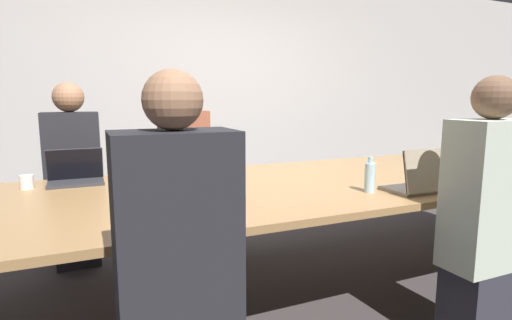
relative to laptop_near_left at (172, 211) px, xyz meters
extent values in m
plane|color=#383333|center=(1.02, 0.60, -0.83)|extent=(24.00, 24.00, 0.00)
cube|color=#BCB7B2|center=(1.02, 2.77, 0.57)|extent=(12.00, 0.06, 2.80)
cube|color=#9E7547|center=(1.02, 0.60, -0.09)|extent=(4.62, 1.50, 0.04)
cylinder|color=#4C4C51|center=(3.16, 1.17, -0.47)|extent=(0.08, 0.08, 0.72)
cube|color=silver|center=(0.00, 0.04, -0.06)|extent=(0.32, 0.21, 0.02)
cube|color=silver|center=(0.00, -0.04, 0.06)|extent=(0.33, 0.08, 0.21)
cube|color=silver|center=(0.00, -0.03, 0.05)|extent=(0.32, 0.08, 0.20)
cube|color=#232328|center=(-0.07, -0.41, 0.00)|extent=(0.40, 0.24, 0.76)
sphere|color=#9E7051|center=(-0.07, -0.41, 0.48)|extent=(0.19, 0.19, 0.19)
cube|color=gray|center=(1.48, 0.10, -0.06)|extent=(0.33, 0.24, 0.02)
cube|color=gray|center=(1.48, -0.01, 0.08)|extent=(0.34, 0.06, 0.25)
cube|color=black|center=(1.48, 0.00, 0.07)|extent=(0.33, 0.06, 0.24)
cube|color=#2D2D38|center=(1.51, -0.36, -0.60)|extent=(0.32, 0.24, 0.45)
cube|color=beige|center=(1.51, -0.36, 0.00)|extent=(0.40, 0.24, 0.76)
sphere|color=brown|center=(1.51, -0.36, 0.49)|extent=(0.21, 0.21, 0.21)
cylinder|color=#ADD1E0|center=(1.21, 0.17, 0.02)|extent=(0.06, 0.06, 0.17)
cylinder|color=#ADD1E0|center=(1.21, 0.17, 0.13)|extent=(0.03, 0.03, 0.04)
cube|color=#333338|center=(-0.39, 1.10, -0.06)|extent=(0.34, 0.21, 0.02)
cube|color=#333338|center=(-0.39, 1.19, 0.06)|extent=(0.35, 0.06, 0.21)
cube|color=black|center=(-0.39, 1.18, 0.05)|extent=(0.34, 0.06, 0.20)
cube|color=#2D2D38|center=(-0.42, 1.65, -0.60)|extent=(0.32, 0.24, 0.45)
cube|color=#232328|center=(-0.42, 1.65, 0.00)|extent=(0.40, 0.24, 0.76)
sphere|color=#9E7051|center=(-0.42, 1.65, 0.50)|extent=(0.23, 0.23, 0.23)
cylinder|color=white|center=(-0.67, 1.08, -0.02)|extent=(0.08, 0.08, 0.09)
cube|color=silver|center=(0.38, 1.16, -0.06)|extent=(0.34, 0.26, 0.02)
cube|color=silver|center=(0.38, 1.28, 0.08)|extent=(0.35, 0.05, 0.26)
cube|color=black|center=(0.38, 1.26, 0.08)|extent=(0.34, 0.05, 0.25)
cube|color=#2D2D38|center=(0.45, 1.64, -0.60)|extent=(0.32, 0.24, 0.45)
cube|color=brown|center=(0.45, 1.64, 0.00)|extent=(0.40, 0.24, 0.76)
sphere|color=brown|center=(0.45, 1.64, 0.48)|extent=(0.19, 0.19, 0.19)
cube|color=black|center=(0.47, 0.54, -0.04)|extent=(0.07, 0.16, 0.05)
camera|label=1|loc=(-0.34, -1.69, 0.49)|focal=28.00mm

